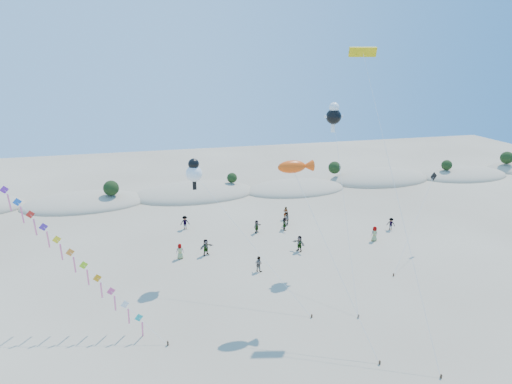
{
  "coord_description": "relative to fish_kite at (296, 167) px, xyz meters",
  "views": [
    {
      "loc": [
        -6.01,
        -18.3,
        20.44
      ],
      "look_at": [
        2.05,
        14.0,
        9.87
      ],
      "focal_mm": 30.0,
      "sensor_mm": 36.0,
      "label": 1
    }
  ],
  "objects": [
    {
      "name": "dark_kite",
      "position": [
        16.9,
        6.41,
        -6.17
      ],
      "size": [
        8.46,
        6.51,
        8.4
      ],
      "color": "#3F2D1E",
      "rests_on": "ground"
    },
    {
      "name": "cartoon_kite_low",
      "position": [
        -7.32,
        7.68,
        -1.9
      ],
      "size": [
        8.88,
        11.41,
        11.44
      ],
      "color": "#3F2D1E",
      "rests_on": "ground"
    },
    {
      "name": "cartoon_kite_high",
      "position": [
        6.76,
        8.33,
        2.83
      ],
      "size": [
        3.39,
        13.02,
        16.16
      ],
      "color": "#3F2D1E",
      "rests_on": "ground"
    },
    {
      "name": "beachgoers",
      "position": [
        1.59,
        12.88,
        -11.23
      ],
      "size": [
        26.83,
        13.81,
        1.8
      ],
      "color": "slate",
      "rests_on": "ground"
    },
    {
      "name": "fish_kite",
      "position": [
        0.0,
        0.0,
        0.0
      ],
      "size": [
        4.82,
        9.88,
        12.62
      ],
      "color": "#3F2D1E",
      "rests_on": "ground"
    },
    {
      "name": "dune_ridge",
      "position": [
        -3.98,
        32.26,
        -11.97
      ],
      "size": [
        145.3,
        11.49,
        5.57
      ],
      "color": "gray",
      "rests_on": "ground"
    },
    {
      "name": "parafoil_kite",
      "position": [
        6.17,
        1.75,
        8.27
      ],
      "size": [
        2.28,
        14.07,
        21.21
      ],
      "color": "#3F2D1E",
      "rests_on": "ground"
    }
  ]
}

